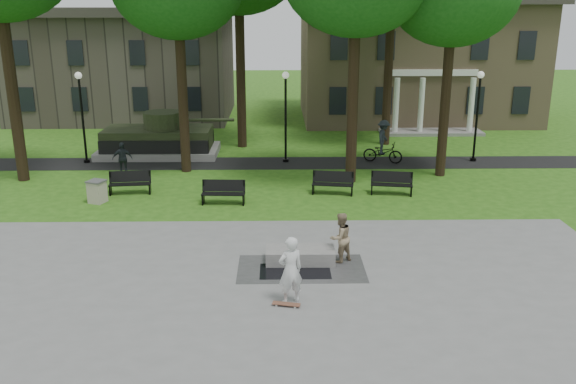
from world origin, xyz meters
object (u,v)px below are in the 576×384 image
(cyclist, at_px, (383,145))
(trash_bin, at_px, (97,191))
(skateboarder, at_px, (290,270))
(friend_watching, at_px, (340,237))
(park_bench_0, at_px, (130,182))
(concrete_block, at_px, (300,255))

(cyclist, relative_size, trash_bin, 2.36)
(skateboarder, height_order, friend_watching, skateboarder)
(park_bench_0, bearing_deg, cyclist, 18.43)
(concrete_block, height_order, cyclist, cyclist)
(concrete_block, relative_size, cyclist, 0.97)
(concrete_block, xyz_separation_m, trash_bin, (-8.30, 6.38, 0.24))
(trash_bin, bearing_deg, concrete_block, -37.57)
(skateboarder, distance_m, cyclist, 16.62)
(trash_bin, bearing_deg, cyclist, 26.68)
(concrete_block, distance_m, trash_bin, 10.47)
(concrete_block, distance_m, cyclist, 13.86)
(cyclist, relative_size, park_bench_0, 1.23)
(concrete_block, xyz_separation_m, park_bench_0, (-7.20, 7.64, 0.28))
(park_bench_0, bearing_deg, concrete_block, -52.23)
(friend_watching, xyz_separation_m, cyclist, (3.54, 12.97, 0.08))
(cyclist, bearing_deg, concrete_block, -178.96)
(skateboarder, height_order, cyclist, cyclist)
(concrete_block, relative_size, trash_bin, 2.29)
(cyclist, height_order, trash_bin, cyclist)
(concrete_block, xyz_separation_m, skateboarder, (-0.38, -2.81, 0.75))
(park_bench_0, relative_size, trash_bin, 1.91)
(concrete_block, height_order, friend_watching, friend_watching)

